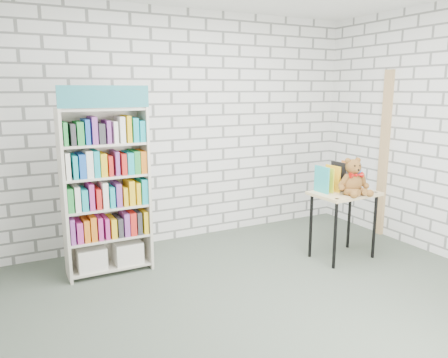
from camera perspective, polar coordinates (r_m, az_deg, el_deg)
name	(u,v)px	position (r m, az deg, el deg)	size (l,w,h in m)	color
ground	(279,300)	(4.11, 7.21, -15.42)	(4.50, 4.50, 0.00)	#465144
room_shell	(285,99)	(3.66, 7.93, 10.28)	(4.52, 4.02, 2.81)	silver
bookshelf	(106,190)	(4.55, -15.17, -1.41)	(0.85, 0.33, 1.90)	beige
display_table	(344,201)	(5.00, 15.40, -2.84)	(0.73, 0.52, 0.76)	#D2B77E
table_books	(338,177)	(5.02, 14.63, 0.22)	(0.50, 0.24, 0.29)	teal
teddy_bear	(354,180)	(4.87, 16.57, -0.09)	(0.36, 0.35, 0.39)	brown
door_trim	(384,154)	(5.92, 20.15, 3.03)	(0.05, 0.12, 2.10)	tan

